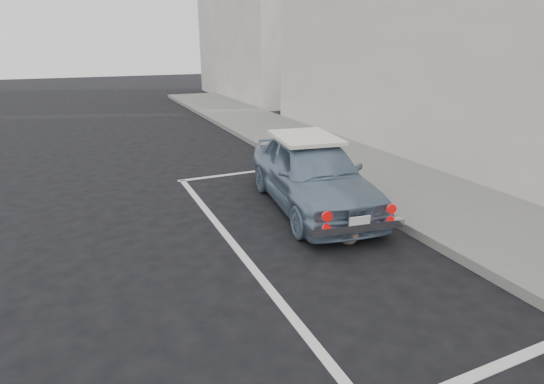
{
  "coord_description": "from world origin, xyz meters",
  "views": [
    {
      "loc": [
        -2.76,
        -2.6,
        2.94
      ],
      "look_at": [
        -0.23,
        3.04,
        0.75
      ],
      "focal_mm": 28.0,
      "sensor_mm": 36.0,
      "label": 1
    }
  ],
  "objects": [
    {
      "name": "pline_front",
      "position": [
        0.5,
        6.5,
        0.0
      ],
      "size": [
        3.0,
        0.12,
        0.01
      ],
      "primitive_type": "cube",
      "color": "silver",
      "rests_on": "ground"
    },
    {
      "name": "retro_coupe",
      "position": [
        0.97,
        3.94,
        0.67
      ],
      "size": [
        2.08,
        4.06,
        1.32
      ],
      "rotation": [
        0.0,
        0.0,
        -0.14
      ],
      "color": "slate",
      "rests_on": "ground"
    },
    {
      "name": "ground",
      "position": [
        0.0,
        0.0,
        0.0
      ],
      "size": [
        80.0,
        80.0,
        0.0
      ],
      "primitive_type": "plane",
      "color": "black",
      "rests_on": "ground"
    },
    {
      "name": "sidewalk",
      "position": [
        3.2,
        2.0,
        0.07
      ],
      "size": [
        2.8,
        40.0,
        0.15
      ],
      "primitive_type": "cube",
      "color": "slate",
      "rests_on": "ground"
    },
    {
      "name": "pline_rear",
      "position": [
        0.5,
        -0.5,
        0.0
      ],
      "size": [
        3.0,
        0.12,
        0.01
      ],
      "primitive_type": "cube",
      "color": "silver",
      "rests_on": "ground"
    },
    {
      "name": "shop_building",
      "position": [
        6.33,
        4.0,
        3.49
      ],
      "size": [
        3.5,
        18.0,
        7.0
      ],
      "color": "beige",
      "rests_on": "ground"
    },
    {
      "name": "building_far",
      "position": [
        6.35,
        20.0,
        4.0
      ],
      "size": [
        3.5,
        10.0,
        8.0
      ],
      "primitive_type": "cube",
      "color": "#BAB3A8",
      "rests_on": "ground"
    },
    {
      "name": "pline_side",
      "position": [
        -0.9,
        3.0,
        0.0
      ],
      "size": [
        0.12,
        7.0,
        0.01
      ],
      "primitive_type": "cube",
      "color": "silver",
      "rests_on": "ground"
    },
    {
      "name": "cat",
      "position": [
        0.71,
        2.32,
        0.14
      ],
      "size": [
        0.29,
        0.56,
        0.3
      ],
      "rotation": [
        0.0,
        0.0,
        0.12
      ],
      "color": "brown",
      "rests_on": "ground"
    }
  ]
}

